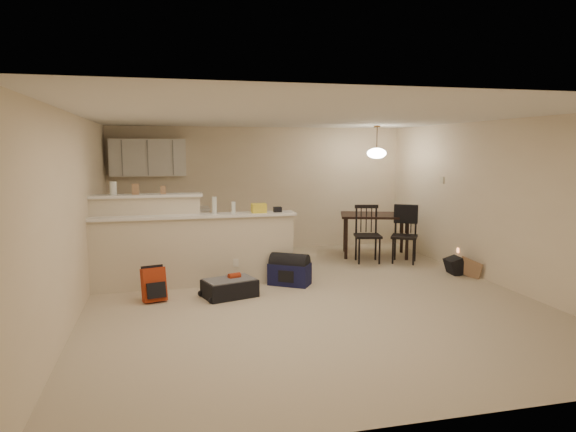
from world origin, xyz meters
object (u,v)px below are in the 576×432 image
object	(u,v)px
dining_table	(375,219)
red_backpack	(154,285)
dining_chair_far	(404,235)
pendant_lamp	(377,153)
black_daypack	(455,266)
navy_duffel	(290,274)
dining_chair_near	(368,234)
suitcase	(230,288)

from	to	relation	value
dining_table	red_backpack	world-z (taller)	dining_table
dining_chair_far	red_backpack	xyz separation A→B (m)	(-4.40, -1.38, -0.28)
dining_table	red_backpack	size ratio (longest dim) A/B	3.28
pendant_lamp	dining_chair_far	size ratio (longest dim) A/B	0.60
red_backpack	black_daypack	size ratio (longest dim) A/B	1.49
red_backpack	navy_duffel	size ratio (longest dim) A/B	0.75
dining_table	dining_chair_far	bearing A→B (deg)	-49.97
dining_chair_near	black_daypack	size ratio (longest dim) A/B	3.37
pendant_lamp	suitcase	distance (m)	4.18
dining_table	suitcase	distance (m)	3.79
pendant_lamp	dining_chair_near	size ratio (longest dim) A/B	0.60
suitcase	black_daypack	world-z (taller)	black_daypack
dining_chair_near	suitcase	distance (m)	3.19
dining_chair_far	dining_chair_near	bearing A→B (deg)	-164.83
dining_chair_near	red_backpack	xyz separation A→B (m)	(-3.77, -1.57, -0.29)
suitcase	dining_chair_near	bearing A→B (deg)	13.49
dining_chair_near	suitcase	size ratio (longest dim) A/B	1.47
dining_chair_near	black_daypack	bearing A→B (deg)	-36.25
dining_table	pendant_lamp	world-z (taller)	pendant_lamp
dining_chair_far	black_daypack	world-z (taller)	dining_chair_far
black_daypack	dining_table	bearing A→B (deg)	28.07
dining_chair_far	navy_duffel	xyz separation A→B (m)	(-2.40, -0.99, -0.35)
suitcase	navy_duffel	world-z (taller)	navy_duffel
red_backpack	black_daypack	xyz separation A→B (m)	(4.83, 0.39, -0.09)
dining_table	suitcase	xyz separation A→B (m)	(-3.09, -2.11, -0.60)
red_backpack	navy_duffel	distance (m)	2.04
suitcase	black_daypack	size ratio (longest dim) A/B	2.29
suitcase	black_daypack	bearing A→B (deg)	-10.50
dining_chair_near	suitcase	bearing A→B (deg)	-137.93
red_backpack	dining_table	bearing A→B (deg)	11.77
black_daypack	dining_chair_far	bearing A→B (deg)	28.67
dining_chair_far	black_daypack	xyz separation A→B (m)	(0.43, -0.99, -0.38)
black_daypack	navy_duffel	bearing A→B (deg)	95.35
suitcase	navy_duffel	bearing A→B (deg)	6.59
dining_chair_far	navy_duffel	world-z (taller)	dining_chair_far
dining_chair_near	red_backpack	distance (m)	4.09
dining_chair_far	red_backpack	bearing A→B (deg)	-131.00
pendant_lamp	suitcase	world-z (taller)	pendant_lamp
dining_chair_near	navy_duffel	distance (m)	2.15
dining_table	dining_chair_far	xyz separation A→B (m)	(0.28, -0.69, -0.20)
pendant_lamp	navy_duffel	world-z (taller)	pendant_lamp
dining_table	navy_duffel	size ratio (longest dim) A/B	2.47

